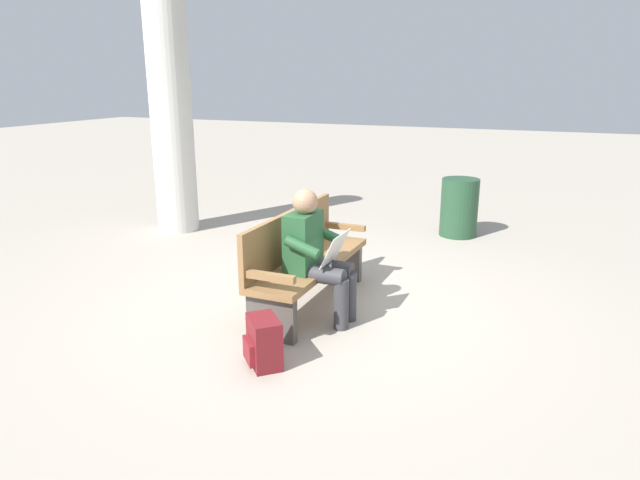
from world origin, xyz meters
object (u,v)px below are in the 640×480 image
at_px(trash_bin, 459,207).
at_px(bench_near, 304,258).
at_px(person_seated, 315,252).
at_px(backpack, 263,342).
at_px(support_pillar, 171,114).

bearing_deg(trash_bin, bench_near, -16.54).
distance_m(person_seated, trash_bin, 3.41).
distance_m(person_seated, backpack, 1.03).
bearing_deg(trash_bin, backpack, -9.20).
relative_size(backpack, trash_bin, 0.48).
xyz_separation_m(bench_near, trash_bin, (-3.06, 0.91, -0.07)).
distance_m(bench_near, support_pillar, 3.55).
height_order(person_seated, support_pillar, support_pillar).
distance_m(backpack, support_pillar, 4.52).
height_order(person_seated, trash_bin, person_seated).
bearing_deg(support_pillar, bench_near, 56.82).
xyz_separation_m(person_seated, backpack, (0.93, -0.02, -0.44)).
height_order(backpack, support_pillar, support_pillar).
relative_size(bench_near, support_pillar, 0.56).
bearing_deg(backpack, support_pillar, -135.18).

